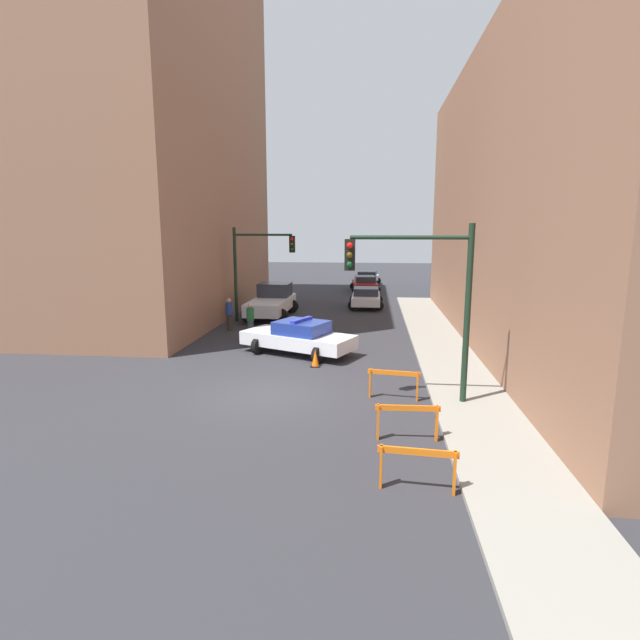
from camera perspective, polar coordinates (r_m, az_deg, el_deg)
ground_plane at (r=15.97m, az=-5.79°, el=-8.51°), size 120.00×120.00×0.00m
sidewalk_right at (r=15.93m, az=16.88°, el=-8.75°), size 2.40×44.00×0.12m
building_corner_left at (r=32.96m, az=-22.82°, el=19.25°), size 14.00×20.00×21.27m
building_right at (r=25.00m, az=30.91°, el=11.93°), size 12.00×28.00×12.88m
traffic_light_near at (r=14.66m, az=12.15°, el=3.77°), size 3.64×0.35×5.20m
traffic_light_far at (r=27.83m, az=-7.49°, el=6.74°), size 3.44×0.35×5.20m
police_car at (r=20.69m, az=-2.44°, el=-1.95°), size 5.04×3.62×1.52m
white_truck at (r=29.53m, az=-5.50°, el=2.14°), size 2.73×5.45×1.90m
parked_car_near at (r=33.04m, az=5.28°, el=2.63°), size 2.29×4.31×1.31m
parked_car_mid at (r=40.98m, az=5.14°, el=4.17°), size 2.56×4.46×1.31m
parked_car_far at (r=45.36m, az=5.44°, el=4.78°), size 2.49×4.42×1.31m
pedestrian_crossing at (r=24.00m, az=-7.96°, el=0.03°), size 0.45×0.45×1.66m
pedestrian_corner at (r=25.79m, az=-10.33°, el=0.69°), size 0.46×0.46×1.66m
barrier_front at (r=10.47m, az=11.09°, el=-15.63°), size 1.60×0.29×0.90m
barrier_mid at (r=12.70m, az=9.96°, el=-10.78°), size 1.60×0.21×0.90m
barrier_back at (r=15.52m, az=8.42°, el=-6.75°), size 1.59×0.37×0.90m
traffic_cone at (r=18.91m, az=-0.54°, el=-4.42°), size 0.36×0.36×0.66m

